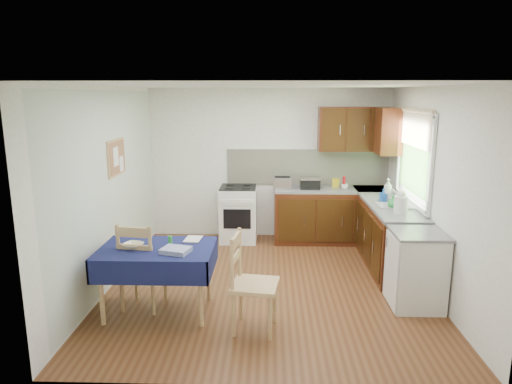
{
  "coord_description": "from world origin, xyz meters",
  "views": [
    {
      "loc": [
        0.02,
        -5.5,
        2.41
      ],
      "look_at": [
        -0.16,
        0.25,
        1.16
      ],
      "focal_mm": 32.0,
      "sensor_mm": 36.0,
      "label": 1
    }
  ],
  "objects_px": {
    "toaster": "(282,183)",
    "sandwich_press": "(310,183)",
    "dining_table": "(157,257)",
    "kettle": "(401,203)",
    "dish_rack": "(395,205)",
    "chair_near": "(250,280)",
    "chair_far": "(141,263)"
  },
  "relations": [
    {
      "from": "chair_far",
      "to": "kettle",
      "type": "relative_size",
      "value": 3.45
    },
    {
      "from": "dining_table",
      "to": "chair_far",
      "type": "relative_size",
      "value": 1.22
    },
    {
      "from": "kettle",
      "to": "dish_rack",
      "type": "bearing_deg",
      "value": 85.26
    },
    {
      "from": "dish_rack",
      "to": "kettle",
      "type": "height_order",
      "value": "kettle"
    },
    {
      "from": "toaster",
      "to": "dish_rack",
      "type": "bearing_deg",
      "value": -43.91
    },
    {
      "from": "chair_far",
      "to": "kettle",
      "type": "height_order",
      "value": "kettle"
    },
    {
      "from": "dish_rack",
      "to": "chair_near",
      "type": "bearing_deg",
      "value": -132.25
    },
    {
      "from": "toaster",
      "to": "dining_table",
      "type": "bearing_deg",
      "value": -128.18
    },
    {
      "from": "dining_table",
      "to": "dish_rack",
      "type": "bearing_deg",
      "value": 18.24
    },
    {
      "from": "toaster",
      "to": "sandwich_press",
      "type": "distance_m",
      "value": 0.46
    },
    {
      "from": "dining_table",
      "to": "chair_near",
      "type": "relative_size",
      "value": 1.21
    },
    {
      "from": "sandwich_press",
      "to": "dish_rack",
      "type": "height_order",
      "value": "dish_rack"
    },
    {
      "from": "dining_table",
      "to": "chair_near",
      "type": "xyz_separation_m",
      "value": [
        1.04,
        -0.36,
        -0.1
      ]
    },
    {
      "from": "chair_far",
      "to": "kettle",
      "type": "xyz_separation_m",
      "value": [
        3.13,
        0.96,
        0.49
      ]
    },
    {
      "from": "chair_near",
      "to": "sandwich_press",
      "type": "relative_size",
      "value": 3.29
    },
    {
      "from": "toaster",
      "to": "sandwich_press",
      "type": "xyz_separation_m",
      "value": [
        0.45,
        0.08,
        -0.01
      ]
    },
    {
      "from": "chair_far",
      "to": "toaster",
      "type": "xyz_separation_m",
      "value": [
        1.64,
        2.41,
        0.46
      ]
    },
    {
      "from": "chair_far",
      "to": "dish_rack",
      "type": "relative_size",
      "value": 2.2
    },
    {
      "from": "dining_table",
      "to": "chair_near",
      "type": "height_order",
      "value": "chair_near"
    },
    {
      "from": "sandwich_press",
      "to": "dish_rack",
      "type": "xyz_separation_m",
      "value": [
        1.07,
        -1.18,
        -0.06
      ]
    },
    {
      "from": "dining_table",
      "to": "dish_rack",
      "type": "relative_size",
      "value": 2.67
    },
    {
      "from": "chair_near",
      "to": "toaster",
      "type": "height_order",
      "value": "toaster"
    },
    {
      "from": "chair_far",
      "to": "toaster",
      "type": "bearing_deg",
      "value": -116.37
    },
    {
      "from": "chair_far",
      "to": "chair_near",
      "type": "xyz_separation_m",
      "value": [
        1.25,
        -0.43,
        0.0
      ]
    },
    {
      "from": "dining_table",
      "to": "toaster",
      "type": "xyz_separation_m",
      "value": [
        1.44,
        2.48,
        0.35
      ]
    },
    {
      "from": "chair_far",
      "to": "dish_rack",
      "type": "distance_m",
      "value": 3.44
    },
    {
      "from": "dish_rack",
      "to": "kettle",
      "type": "bearing_deg",
      "value": -89.32
    },
    {
      "from": "chair_far",
      "to": "chair_near",
      "type": "relative_size",
      "value": 0.99
    },
    {
      "from": "toaster",
      "to": "dish_rack",
      "type": "height_order",
      "value": "dish_rack"
    },
    {
      "from": "dining_table",
      "to": "kettle",
      "type": "bearing_deg",
      "value": 12.59
    },
    {
      "from": "dining_table",
      "to": "kettle",
      "type": "xyz_separation_m",
      "value": [
        2.93,
        1.03,
        0.38
      ]
    },
    {
      "from": "toaster",
      "to": "dish_rack",
      "type": "relative_size",
      "value": 0.61
    }
  ]
}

